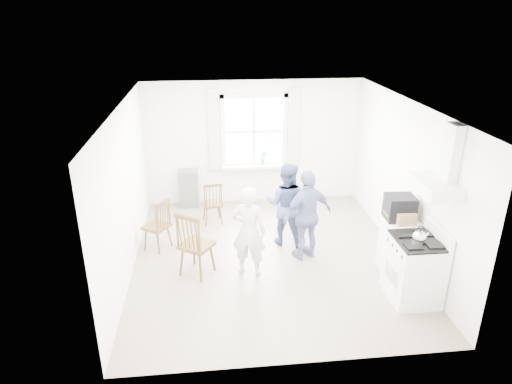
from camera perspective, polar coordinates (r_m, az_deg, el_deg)
The scene contains 16 objects.
room_shell at distance 7.27m, azimuth 1.75°, elevation 0.71°, with size 4.62×5.12×2.64m.
window_assembly at distance 9.52m, azimuth -0.24°, elevation 7.03°, with size 1.88×0.24×1.70m.
range_hood at distance 6.47m, azimuth 22.02°, elevation 1.95°, with size 0.45×0.76×0.94m.
shelf_unit at distance 9.71m, azimuth -8.40°, elevation 0.48°, with size 0.40×0.30×0.80m, color slate.
gas_stove at distance 6.99m, azimuth 19.16°, elevation -9.03°, with size 0.68×0.76×1.12m.
kettle at distance 6.63m, azimuth 19.74°, elevation -5.36°, with size 0.19×0.19×0.27m.
low_cabinet at distance 7.58m, azimuth 17.46°, elevation -6.52°, with size 0.50×0.55×0.90m, color white.
stereo_stack at distance 7.36m, azimuth 17.52°, elevation -1.87°, with size 0.45×0.40×0.38m.
cardboard_box at distance 7.26m, azimuth 18.18°, elevation -3.13°, with size 0.28×0.20×0.18m, color #977549.
windsor_chair_a at distance 8.76m, azimuth -5.43°, elevation -0.90°, with size 0.42×0.41×0.88m.
windsor_chair_b at distance 7.06m, azimuth -8.11°, elevation -5.79°, with size 0.64×0.64×1.10m.
windsor_chair_c at distance 7.97m, azimuth -11.85°, elevation -3.45°, with size 0.54×0.54×0.94m.
person_left at distance 7.05m, azimuth -0.90°, elevation -4.96°, with size 0.54×0.54×1.48m, color silver.
person_mid at distance 7.98m, azimuth 3.81°, elevation -1.53°, with size 0.73×0.73×1.51m, color #42507B.
person_right at distance 7.55m, azimuth 6.45°, elevation -2.91°, with size 0.91×0.91×1.55m, color navy.
potted_plant at distance 9.59m, azimuth 0.89°, elevation 4.26°, with size 0.17×0.17×0.30m, color #35783D.
Camera 1 is at (-0.94, -6.69, 3.98)m, focal length 32.00 mm.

